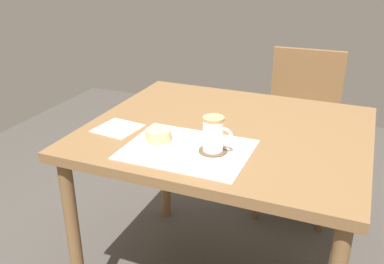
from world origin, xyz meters
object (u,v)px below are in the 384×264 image
Objects in this scene: wooden_chair at (300,123)px; coffee_mug at (214,134)px; dining_table at (227,148)px; pastry at (158,135)px; pastry_plate at (159,142)px.

coffee_mug is (-0.14, -1.03, 0.33)m from wooden_chair.
pastry is at bearing -127.33° from dining_table.
pastry_plate is at bearing -127.33° from dining_table.
pastry_plate is at bearing 69.37° from wooden_chair.
pastry_plate is (-0.17, -0.23, 0.10)m from dining_table.
pastry_plate is 1.97× the size of pastry.
wooden_chair is (0.16, 0.81, -0.18)m from dining_table.
coffee_mug reaches higher than pastry_plate.
wooden_chair reaches higher than pastry_plate.
wooden_chair is 1.13m from pastry_plate.
pastry_plate reaches higher than dining_table.
wooden_chair is at bearing 72.00° from pastry.
pastry reaches higher than dining_table.
pastry_plate is at bearing -176.75° from coffee_mug.
dining_table is 11.82× the size of pastry.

